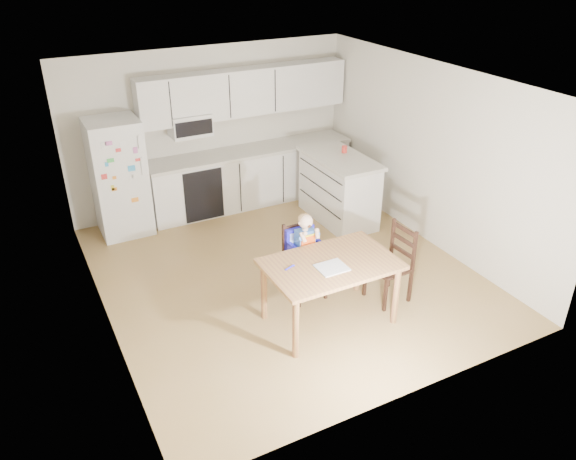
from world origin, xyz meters
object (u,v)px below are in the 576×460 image
(refrigerator, at_px, (119,178))
(chair_booster, at_px, (303,246))
(kitchen_island, at_px, (339,188))
(chair_side, at_px, (396,258))
(dining_table, at_px, (330,271))
(red_cup, at_px, (344,149))

(refrigerator, bearing_deg, chair_booster, -59.99)
(refrigerator, relative_size, chair_booster, 1.55)
(kitchen_island, xyz_separation_m, chair_side, (-0.52, -2.10, 0.02))
(chair_booster, xyz_separation_m, chair_side, (0.95, -0.56, -0.13))
(kitchen_island, bearing_deg, chair_side, -103.92)
(chair_side, bearing_deg, kitchen_island, 162.50)
(refrigerator, relative_size, chair_side, 1.79)
(kitchen_island, height_order, chair_side, kitchen_island)
(dining_table, bearing_deg, refrigerator, 115.16)
(refrigerator, bearing_deg, dining_table, -64.84)
(dining_table, distance_m, chair_booster, 0.62)
(refrigerator, xyz_separation_m, red_cup, (3.16, -1.01, 0.22))
(dining_table, distance_m, chair_side, 0.96)
(refrigerator, relative_size, red_cup, 16.75)
(refrigerator, distance_m, dining_table, 3.63)
(refrigerator, height_order, chair_booster, refrigerator)
(red_cup, relative_size, chair_booster, 0.09)
(chair_side, bearing_deg, dining_table, -90.19)
(refrigerator, height_order, chair_side, refrigerator)
(red_cup, relative_size, dining_table, 0.07)
(red_cup, height_order, dining_table, red_cup)
(refrigerator, xyz_separation_m, kitchen_island, (3.01, -1.13, -0.34))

